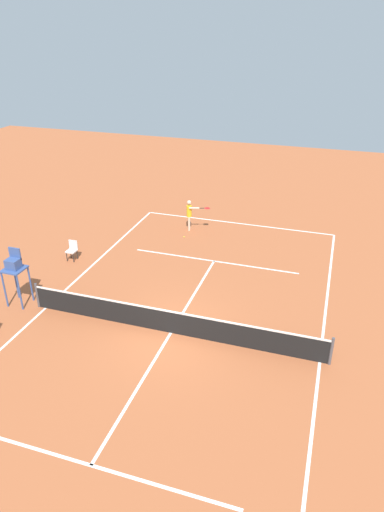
{
  "coord_description": "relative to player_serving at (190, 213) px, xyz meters",
  "views": [
    {
      "loc": [
        -4.94,
        12.77,
        10.17
      ],
      "look_at": [
        0.69,
        -4.64,
        0.8
      ],
      "focal_mm": 32.14,
      "sensor_mm": 36.0,
      "label": 1
    }
  ],
  "objects": [
    {
      "name": "umpire_chair",
      "position": [
        4.24,
        9.09,
        0.59
      ],
      "size": [
        0.8,
        0.8,
        2.41
      ],
      "color": "#38518C",
      "rests_on": "ground"
    },
    {
      "name": "player_serving",
      "position": [
        0.0,
        0.0,
        0.0
      ],
      "size": [
        1.32,
        0.5,
        1.71
      ],
      "rotation": [
        0.0,
        0.0,
        1.86
      ],
      "color": "beige",
      "rests_on": "ground"
    },
    {
      "name": "tennis_ball",
      "position": [
        -0.0,
        1.03,
        -0.98
      ],
      "size": [
        0.07,
        0.07,
        0.07
      ],
      "primitive_type": "sphere",
      "color": "#CCE033",
      "rests_on": "ground"
    },
    {
      "name": "ground_plane",
      "position": [
        -2.24,
        9.1,
        -1.02
      ],
      "size": [
        60.0,
        60.0,
        0.0
      ],
      "primitive_type": "plane",
      "color": "#AD5933"
    },
    {
      "name": "tennis_net",
      "position": [
        -2.24,
        9.1,
        -0.52
      ],
      "size": [
        11.34,
        0.1,
        1.07
      ],
      "color": "#4C4C51",
      "rests_on": "ground"
    },
    {
      "name": "court_lines",
      "position": [
        -2.24,
        9.1,
        -1.01
      ],
      "size": [
        10.74,
        21.7,
        0.01
      ],
      "color": "white",
      "rests_on": "ground"
    },
    {
      "name": "courtside_chair_mid",
      "position": [
        4.25,
        5.06,
        -0.48
      ],
      "size": [
        0.44,
        0.46,
        0.95
      ],
      "color": "#262626",
      "rests_on": "ground"
    }
  ]
}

